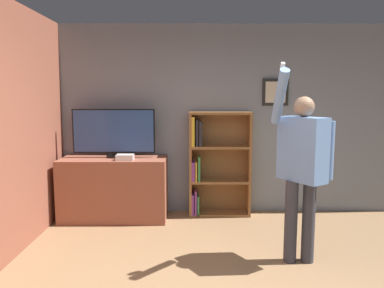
% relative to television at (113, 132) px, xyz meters
% --- Properties ---
extents(wall_back, '(6.23, 0.09, 2.70)m').
position_rel_television_xyz_m(wall_back, '(1.32, 0.28, 0.15)').
color(wall_back, gray).
rests_on(wall_back, ground_plane).
extents(wall_side_brick, '(0.06, 4.29, 2.70)m').
position_rel_television_xyz_m(wall_side_brick, '(-0.83, -1.09, 0.15)').
color(wall_side_brick, '#93513D').
rests_on(wall_side_brick, ground_plane).
extents(tv_ledge, '(1.44, 0.61, 0.85)m').
position_rel_television_xyz_m(tv_ledge, '(0.00, -0.07, -0.77)').
color(tv_ledge, '#93513D').
rests_on(tv_ledge, ground_plane).
extents(television, '(1.13, 0.22, 0.67)m').
position_rel_television_xyz_m(television, '(0.00, 0.00, 0.00)').
color(television, black).
rests_on(television, tv_ledge).
extents(game_console, '(0.23, 0.16, 0.08)m').
position_rel_television_xyz_m(game_console, '(0.19, -0.23, -0.31)').
color(game_console, white).
rests_on(game_console, tv_ledge).
extents(bookshelf, '(0.87, 0.28, 1.48)m').
position_rel_television_xyz_m(bookshelf, '(1.39, 0.11, -0.46)').
color(bookshelf, brown).
rests_on(bookshelf, ground_plane).
extents(person, '(0.63, 0.59, 2.01)m').
position_rel_television_xyz_m(person, '(2.18, -1.44, -0.16)').
color(person, '#383842').
rests_on(person, ground_plane).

